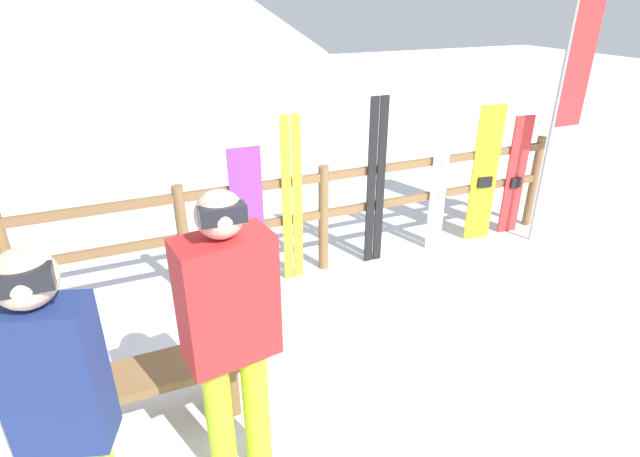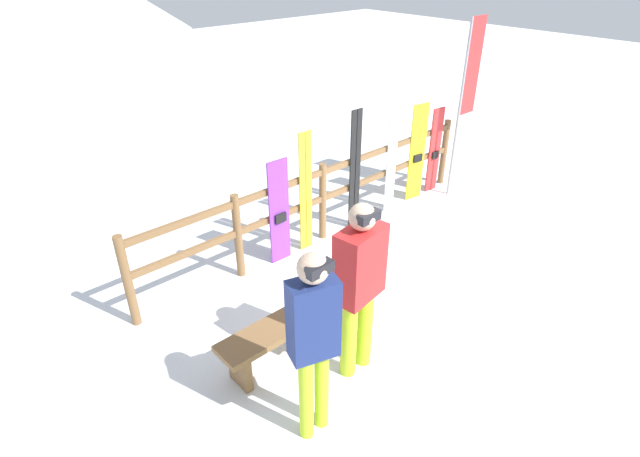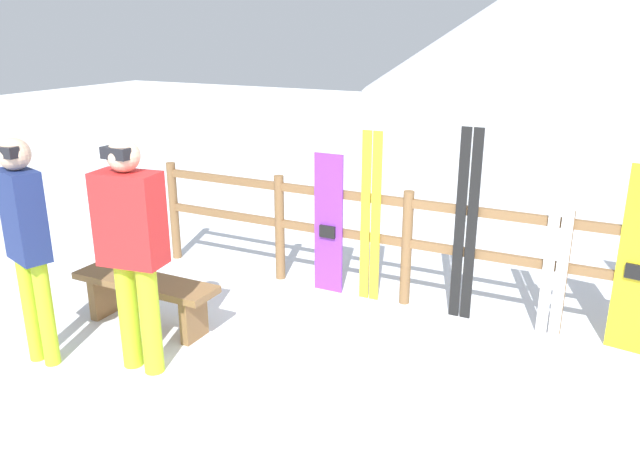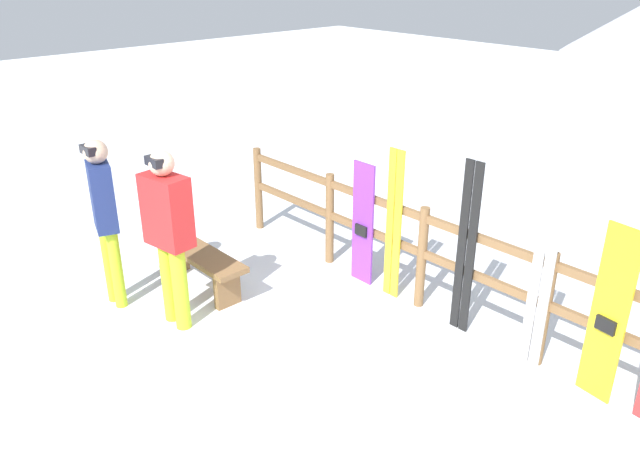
{
  "view_description": "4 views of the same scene",
  "coord_description": "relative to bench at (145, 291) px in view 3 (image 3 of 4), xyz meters",
  "views": [
    {
      "loc": [
        -1.82,
        -2.4,
        2.62
      ],
      "look_at": [
        -0.32,
        1.13,
        0.8
      ],
      "focal_mm": 28.0,
      "sensor_mm": 36.0,
      "label": 1
    },
    {
      "loc": [
        -4.07,
        -2.71,
        3.66
      ],
      "look_at": [
        -0.86,
        0.88,
        0.86
      ],
      "focal_mm": 28.0,
      "sensor_mm": 36.0,
      "label": 2
    },
    {
      "loc": [
        1.74,
        -3.5,
        2.56
      ],
      "look_at": [
        -0.43,
        0.82,
        0.97
      ],
      "focal_mm": 35.0,
      "sensor_mm": 36.0,
      "label": 3
    },
    {
      "loc": [
        3.51,
        -2.85,
        3.44
      ],
      "look_at": [
        -0.66,
        0.97,
        0.92
      ],
      "focal_mm": 35.0,
      "sensor_mm": 36.0,
      "label": 4
    }
  ],
  "objects": [
    {
      "name": "ground_plane",
      "position": [
        1.87,
        -0.29,
        -0.34
      ],
      "size": [
        40.0,
        40.0,
        0.0
      ],
      "primitive_type": "plane",
      "color": "white"
    },
    {
      "name": "mountain_backdrop",
      "position": [
        1.87,
        23.49,
        2.66
      ],
      "size": [
        18.0,
        18.0,
        6.0
      ],
      "color": "silver",
      "rests_on": "ground"
    },
    {
      "name": "fence",
      "position": [
        1.87,
        1.49,
        0.33
      ],
      "size": [
        5.61,
        0.1,
        1.11
      ],
      "color": "brown",
      "rests_on": "ground"
    },
    {
      "name": "bench",
      "position": [
        0.0,
        0.0,
        0.0
      ],
      "size": [
        1.37,
        0.36,
        0.45
      ],
      "color": "brown",
      "rests_on": "ground"
    },
    {
      "name": "person_red",
      "position": [
        0.45,
        -0.57,
        0.71
      ],
      "size": [
        0.51,
        0.33,
        1.81
      ],
      "color": "#B7D826",
      "rests_on": "ground"
    },
    {
      "name": "person_navy",
      "position": [
        -0.33,
        -0.84,
        0.74
      ],
      "size": [
        0.42,
        0.31,
        1.8
      ],
      "color": "#B7D826",
      "rests_on": "ground"
    },
    {
      "name": "snowboard_purple",
      "position": [
        1.09,
        1.44,
        0.36
      ],
      "size": [
        0.3,
        0.06,
        1.4
      ],
      "color": "purple",
      "rests_on": "ground"
    },
    {
      "name": "ski_pair_yellow",
      "position": [
        1.52,
        1.44,
        0.49
      ],
      "size": [
        0.19,
        0.02,
        1.65
      ],
      "color": "yellow",
      "rests_on": "ground"
    },
    {
      "name": "ski_pair_black",
      "position": [
        2.43,
        1.44,
        0.54
      ],
      "size": [
        0.2,
        0.02,
        1.75
      ],
      "color": "black",
      "rests_on": "ground"
    },
    {
      "name": "ski_pair_white",
      "position": [
        3.2,
        1.44,
        0.46
      ],
      "size": [
        0.19,
        0.02,
        1.59
      ],
      "color": "white",
      "rests_on": "ground"
    },
    {
      "name": "snowboard_yellow",
      "position": [
        3.8,
        1.44,
        0.44
      ],
      "size": [
        0.31,
        0.09,
        1.56
      ],
      "color": "yellow",
      "rests_on": "ground"
    }
  ]
}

